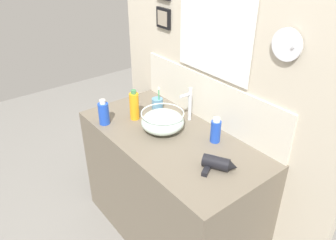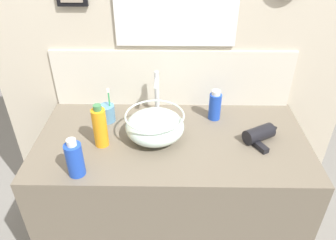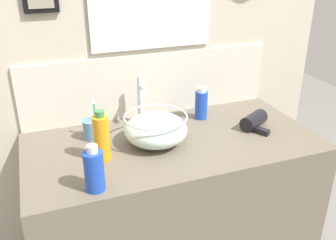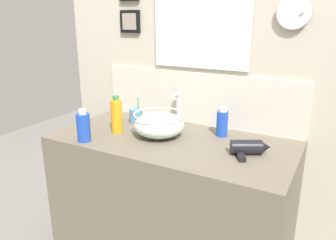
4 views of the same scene
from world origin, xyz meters
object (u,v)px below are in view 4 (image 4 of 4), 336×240
at_px(shampoo_bottle, 83,127).
at_px(glass_bowl_sink, 159,124).
at_px(hair_drier, 249,148).
at_px(lotion_bottle, 117,116).
at_px(soap_dispenser, 222,123).
at_px(faucet, 178,104).
at_px(toothbrush_cup, 136,116).

bearing_deg(shampoo_bottle, glass_bowl_sink, 39.25).
relative_size(glass_bowl_sink, hair_drier, 1.40).
height_order(shampoo_bottle, lotion_bottle, lotion_bottle).
xyz_separation_m(hair_drier, soap_dispenser, (-0.20, 0.18, 0.04)).
bearing_deg(hair_drier, lotion_bottle, -176.30).
relative_size(hair_drier, soap_dispenser, 1.21).
bearing_deg(soap_dispenser, shampoo_bottle, -144.98).
distance_m(glass_bowl_sink, hair_drier, 0.49).
bearing_deg(glass_bowl_sink, shampoo_bottle, -140.75).
bearing_deg(lotion_bottle, hair_drier, 3.70).
height_order(faucet, toothbrush_cup, faucet).
bearing_deg(hair_drier, glass_bowl_sink, 178.93).
xyz_separation_m(hair_drier, shampoo_bottle, (-0.79, -0.24, 0.04)).
height_order(faucet, hair_drier, faucet).
relative_size(toothbrush_cup, lotion_bottle, 0.86).
bearing_deg(shampoo_bottle, soap_dispenser, 35.02).
distance_m(glass_bowl_sink, faucet, 0.22).
xyz_separation_m(glass_bowl_sink, hair_drier, (0.49, -0.01, -0.03)).
bearing_deg(hair_drier, shampoo_bottle, -163.22).
relative_size(hair_drier, toothbrush_cup, 1.07).
height_order(toothbrush_cup, lotion_bottle, lotion_bottle).
xyz_separation_m(shampoo_bottle, lotion_bottle, (0.07, 0.19, 0.02)).
xyz_separation_m(glass_bowl_sink, soap_dispenser, (0.29, 0.17, 0.01)).
distance_m(soap_dispenser, lotion_bottle, 0.57).
bearing_deg(toothbrush_cup, glass_bowl_sink, -29.35).
bearing_deg(glass_bowl_sink, soap_dispenser, 30.06).
xyz_separation_m(faucet, soap_dispenser, (0.29, -0.04, -0.06)).
relative_size(hair_drier, shampoo_bottle, 1.12).
distance_m(faucet, shampoo_bottle, 0.55).
distance_m(soap_dispenser, shampoo_bottle, 0.72).
bearing_deg(toothbrush_cup, shampoo_bottle, -98.70).
relative_size(soap_dispenser, lotion_bottle, 0.76).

